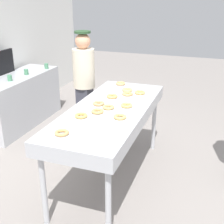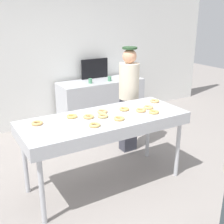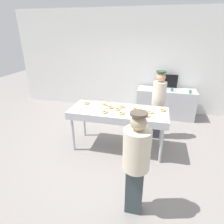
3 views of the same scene
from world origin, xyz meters
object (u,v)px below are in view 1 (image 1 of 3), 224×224
at_px(fryer_conveyor, 110,114).
at_px(prep_counter, 19,100).
at_px(glazed_donut_2, 127,90).
at_px(glazed_donut_10, 120,117).
at_px(glazed_donut_1, 127,94).
at_px(glazed_donut_6, 127,105).
at_px(paper_cup_0, 46,66).
at_px(paper_cup_1, 26,72).
at_px(glazed_donut_7, 140,93).
at_px(paper_cup_2, 10,78).
at_px(glazed_donut_11, 81,116).
at_px(glazed_donut_5, 99,103).
at_px(glazed_donut_0, 62,133).
at_px(glazed_donut_8, 108,107).
at_px(glazed_donut_9, 112,96).
at_px(menu_display, 1,63).
at_px(glazed_donut_4, 98,111).
at_px(worker_baker, 84,84).
at_px(glazed_donut_3, 121,83).

relative_size(fryer_conveyor, prep_counter, 1.21).
bearing_deg(glazed_donut_2, glazed_donut_10, -167.63).
bearing_deg(glazed_donut_1, glazed_donut_6, -164.34).
height_order(paper_cup_0, paper_cup_1, same).
height_order(glazed_donut_7, paper_cup_0, glazed_donut_7).
relative_size(prep_counter, paper_cup_1, 18.69).
height_order(glazed_donut_1, paper_cup_2, glazed_donut_1).
bearing_deg(glazed_donut_11, glazed_donut_5, -4.74).
bearing_deg(paper_cup_0, glazed_donut_6, -128.15).
height_order(glazed_donut_0, glazed_donut_2, same).
bearing_deg(glazed_donut_7, glazed_donut_8, 162.47).
relative_size(fryer_conveyor, glazed_donut_2, 15.57).
bearing_deg(glazed_donut_11, glazed_donut_8, -28.80).
height_order(glazed_donut_9, menu_display, menu_display).
relative_size(glazed_donut_4, glazed_donut_5, 1.00).
height_order(glazed_donut_5, paper_cup_0, glazed_donut_5).
height_order(fryer_conveyor, worker_baker, worker_baker).
xyz_separation_m(glazed_donut_3, prep_counter, (0.14, 1.87, -0.53)).
distance_m(glazed_donut_7, paper_cup_2, 2.14).
bearing_deg(menu_display, glazed_donut_0, -130.93).
bearing_deg(paper_cup_2, glazed_donut_7, -94.47).
height_order(glazed_donut_10, paper_cup_1, glazed_donut_10).
relative_size(glazed_donut_6, glazed_donut_11, 1.00).
height_order(glazed_donut_10, worker_baker, worker_baker).
relative_size(glazed_donut_8, paper_cup_2, 1.46).
bearing_deg(glazed_donut_5, menu_display, 64.99).
distance_m(glazed_donut_9, worker_baker, 0.76).
bearing_deg(glazed_donut_11, paper_cup_0, 39.08).
relative_size(glazed_donut_1, glazed_donut_6, 1.00).
relative_size(glazed_donut_3, paper_cup_0, 1.46).
height_order(glazed_donut_7, glazed_donut_10, same).
height_order(glazed_donut_1, paper_cup_1, glazed_donut_1).
xyz_separation_m(fryer_conveyor, menu_display, (1.05, 2.30, 0.20)).
bearing_deg(glazed_donut_4, glazed_donut_0, 169.95).
relative_size(glazed_donut_3, glazed_donut_5, 1.00).
bearing_deg(glazed_donut_4, glazed_donut_11, 145.87).
xyz_separation_m(glazed_donut_1, glazed_donut_8, (-0.53, 0.06, 0.00)).
bearing_deg(glazed_donut_11, glazed_donut_1, -15.97).
bearing_deg(glazed_donut_2, paper_cup_1, 74.84).
relative_size(glazed_donut_0, glazed_donut_2, 1.00).
bearing_deg(glazed_donut_1, glazed_donut_8, 173.12).
distance_m(glazed_donut_8, worker_baker, 1.08).
xyz_separation_m(glazed_donut_4, paper_cup_1, (1.37, 1.85, -0.05)).
xyz_separation_m(glazed_donut_2, glazed_donut_9, (-0.32, 0.10, 0.00)).
relative_size(glazed_donut_6, glazed_donut_7, 1.00).
bearing_deg(glazed_donut_10, prep_counter, 59.95).
distance_m(glazed_donut_2, menu_display, 2.34).
bearing_deg(fryer_conveyor, worker_baker, 40.15).
height_order(glazed_donut_4, prep_counter, glazed_donut_4).
bearing_deg(glazed_donut_3, prep_counter, 85.64).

